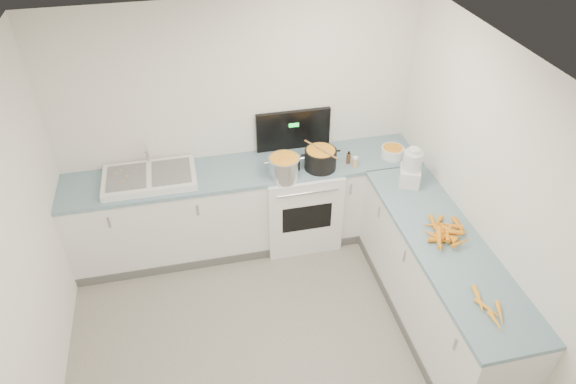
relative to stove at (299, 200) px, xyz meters
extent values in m
cube|color=white|center=(-0.55, 0.01, -0.02)|extent=(3.50, 0.60, 0.90)
cube|color=#779AA9|center=(-0.55, 0.01, 0.45)|extent=(3.50, 0.62, 0.04)
cube|color=white|center=(0.90, -1.39, -0.02)|extent=(0.60, 2.20, 0.90)
cube|color=#779AA9|center=(0.90, -1.39, 0.45)|extent=(0.62, 2.20, 0.04)
cube|color=white|center=(0.00, -0.01, -0.02)|extent=(0.76, 0.65, 0.90)
cube|color=black|center=(0.00, 0.29, 0.68)|extent=(0.76, 0.05, 0.42)
cube|color=white|center=(-1.45, 0.01, 0.50)|extent=(0.86, 0.52, 0.07)
cube|color=slate|center=(-1.65, 0.01, 0.54)|extent=(0.36, 0.42, 0.01)
cube|color=slate|center=(-1.25, 0.01, 0.54)|extent=(0.36, 0.42, 0.01)
cylinder|color=silver|center=(-1.45, 0.23, 0.66)|extent=(0.03, 0.03, 0.24)
cylinder|color=silver|center=(-0.20, -0.18, 0.56)|extent=(0.40, 0.40, 0.22)
cylinder|color=black|center=(0.17, -0.13, 0.56)|extent=(0.35, 0.35, 0.22)
cylinder|color=#AD7A47|center=(0.17, -0.13, 0.68)|extent=(0.23, 0.39, 0.02)
cylinder|color=white|center=(0.93, -0.09, 0.52)|extent=(0.28, 0.28, 0.10)
cylinder|color=#593319|center=(0.47, -0.11, 0.52)|extent=(0.04, 0.04, 0.11)
cylinder|color=#E5B266|center=(0.51, -0.18, 0.51)|extent=(0.05, 0.05, 0.09)
cube|color=white|center=(0.92, -0.55, 0.55)|extent=(0.26, 0.28, 0.16)
cylinder|color=silver|center=(0.92, -0.55, 0.72)|extent=(0.17, 0.17, 0.17)
cylinder|color=white|center=(0.92, -0.55, 0.82)|extent=(0.10, 0.10, 0.04)
cone|color=orange|center=(0.81, -1.31, 0.49)|extent=(0.14, 0.18, 0.05)
cone|color=orange|center=(0.93, -1.30, 0.49)|extent=(0.22, 0.06, 0.04)
cone|color=orange|center=(0.84, -1.38, 0.49)|extent=(0.21, 0.11, 0.05)
cone|color=orange|center=(0.87, -1.31, 0.49)|extent=(0.09, 0.17, 0.05)
cone|color=orange|center=(0.87, -1.18, 0.49)|extent=(0.08, 0.22, 0.04)
cone|color=orange|center=(0.87, -1.19, 0.49)|extent=(0.18, 0.11, 0.04)
cone|color=orange|center=(0.87, -1.31, 0.49)|extent=(0.17, 0.06, 0.04)
cone|color=orange|center=(0.99, -1.29, 0.49)|extent=(0.20, 0.14, 0.05)
cone|color=orange|center=(0.90, -1.33, 0.49)|extent=(0.21, 0.13, 0.05)
cone|color=orange|center=(0.90, -1.17, 0.49)|extent=(0.18, 0.16, 0.05)
cone|color=orange|center=(0.94, -1.32, 0.49)|extent=(0.12, 0.16, 0.04)
cone|color=orange|center=(1.07, -1.25, 0.49)|extent=(0.06, 0.19, 0.05)
cone|color=orange|center=(0.92, -1.34, 0.49)|extent=(0.11, 0.20, 0.05)
cone|color=orange|center=(0.93, -1.32, 0.51)|extent=(0.14, 0.15, 0.04)
cone|color=orange|center=(1.04, -1.27, 0.53)|extent=(0.05, 0.18, 0.04)
cone|color=orange|center=(0.93, -1.25, 0.51)|extent=(0.11, 0.17, 0.04)
cone|color=orange|center=(0.81, -1.39, 0.51)|extent=(0.09, 0.19, 0.04)
cone|color=orange|center=(0.95, -1.34, 0.52)|extent=(0.18, 0.10, 0.05)
cone|color=orange|center=(0.97, -1.46, 0.51)|extent=(0.19, 0.08, 0.04)
cone|color=orange|center=(0.91, -1.33, 0.51)|extent=(0.12, 0.20, 0.04)
cone|color=orange|center=(0.99, -1.25, 0.51)|extent=(0.18, 0.13, 0.05)
cone|color=orange|center=(0.80, -1.42, 0.53)|extent=(0.12, 0.22, 0.04)
cone|color=#FF9F26|center=(0.84, -2.21, 0.49)|extent=(0.04, 0.17, 0.04)
cone|color=#FF9F26|center=(0.91, -2.15, 0.49)|extent=(0.10, 0.19, 0.04)
cone|color=#FF9F26|center=(0.84, -2.09, 0.49)|extent=(0.11, 0.19, 0.04)
cone|color=#FF9F26|center=(0.82, -2.03, 0.49)|extent=(0.09, 0.18, 0.04)
cone|color=#FF9F26|center=(0.84, -1.97, 0.49)|extent=(0.08, 0.18, 0.04)
cube|color=tan|center=(-1.66, 0.03, 0.54)|extent=(0.01, 0.03, 0.00)
cube|color=tan|center=(-1.71, -0.07, 0.55)|extent=(0.03, 0.03, 0.00)
cube|color=tan|center=(-1.76, 0.09, 0.54)|extent=(0.04, 0.04, 0.00)
cube|color=tan|center=(-1.71, 0.08, 0.54)|extent=(0.04, 0.02, 0.00)
cube|color=tan|center=(-1.57, -0.06, 0.54)|extent=(0.05, 0.02, 0.00)
cube|color=tan|center=(-1.56, 0.14, 0.54)|extent=(0.01, 0.03, 0.00)
cube|color=tan|center=(-1.71, 0.14, 0.54)|extent=(0.03, 0.05, 0.00)
cube|color=tan|center=(-1.70, -0.07, 0.54)|extent=(0.04, 0.05, 0.00)
cube|color=tan|center=(-1.57, 0.09, 0.54)|extent=(0.05, 0.02, 0.00)
cube|color=tan|center=(-1.75, 0.12, 0.54)|extent=(0.03, 0.04, 0.00)
cube|color=tan|center=(-1.64, 0.02, 0.54)|extent=(0.01, 0.05, 0.00)
cube|color=tan|center=(-1.65, 0.02, 0.54)|extent=(0.02, 0.04, 0.00)
cube|color=tan|center=(-1.64, 0.01, 0.55)|extent=(0.04, 0.03, 0.00)
camera|label=1|loc=(-1.04, -4.10, 3.30)|focal=32.00mm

